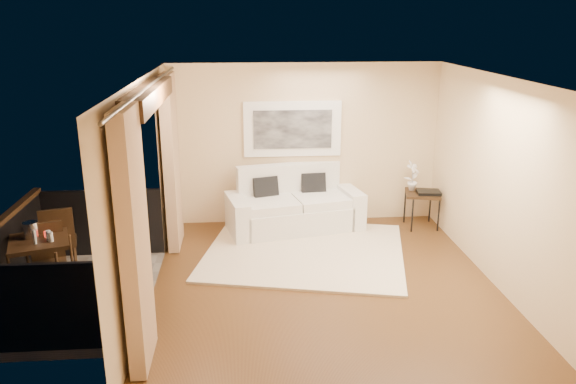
{
  "coord_description": "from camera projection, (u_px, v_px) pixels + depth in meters",
  "views": [
    {
      "loc": [
        -1.04,
        -6.69,
        3.41
      ],
      "look_at": [
        -0.42,
        0.8,
        1.05
      ],
      "focal_mm": 35.0,
      "sensor_mm": 36.0,
      "label": 1
    }
  ],
  "objects": [
    {
      "name": "tray",
      "position": [
        429.0,
        192.0,
        9.26
      ],
      "size": [
        0.41,
        0.32,
        0.05
      ],
      "primitive_type": "cube",
      "rotation": [
        0.0,
        0.0,
        -0.12
      ],
      "color": "black",
      "rests_on": "side_table"
    },
    {
      "name": "artwork",
      "position": [
        293.0,
        129.0,
        9.31
      ],
      "size": [
        1.62,
        0.07,
        0.92
      ],
      "color": "white",
      "rests_on": "room_shell"
    },
    {
      "name": "glass_a",
      "position": [
        51.0,
        237.0,
        6.77
      ],
      "size": [
        0.06,
        0.06,
        0.12
      ],
      "primitive_type": "cylinder",
      "color": "silver",
      "rests_on": "bistro_table"
    },
    {
      "name": "side_table",
      "position": [
        422.0,
        196.0,
        9.35
      ],
      "size": [
        0.67,
        0.67,
        0.6
      ],
      "rotation": [
        0.0,
        0.0,
        -0.23
      ],
      "color": "#301E10",
      "rests_on": "floor"
    },
    {
      "name": "bistro_table",
      "position": [
        40.0,
        246.0,
        6.87
      ],
      "size": [
        0.86,
        0.86,
        0.8
      ],
      "rotation": [
        0.0,
        0.0,
        0.32
      ],
      "color": "#301E10",
      "rests_on": "balcony"
    },
    {
      "name": "ice_bucket",
      "position": [
        31.0,
        230.0,
        6.89
      ],
      "size": [
        0.18,
        0.18,
        0.2
      ],
      "primitive_type": "cylinder",
      "color": "silver",
      "rests_on": "bistro_table"
    },
    {
      "name": "curtains",
      "position": [
        157.0,
        193.0,
        6.9
      ],
      "size": [
        0.16,
        4.8,
        2.64
      ],
      "color": "tan",
      "rests_on": "ground"
    },
    {
      "name": "balcony_chair_far",
      "position": [
        59.0,
        237.0,
        7.54
      ],
      "size": [
        0.53,
        0.53,
        0.99
      ],
      "rotation": [
        0.0,
        0.0,
        3.41
      ],
      "color": "#301E10",
      "rests_on": "balcony"
    },
    {
      "name": "vase",
      "position": [
        35.0,
        237.0,
        6.69
      ],
      "size": [
        0.04,
        0.04,
        0.18
      ],
      "primitive_type": "cylinder",
      "color": "silver",
      "rests_on": "bistro_table"
    },
    {
      "name": "balcony",
      "position": [
        68.0,
        281.0,
        7.15
      ],
      "size": [
        1.81,
        2.6,
        1.17
      ],
      "color": "#605B56",
      "rests_on": "ground"
    },
    {
      "name": "floor",
      "position": [
        325.0,
        284.0,
        7.46
      ],
      "size": [
        5.0,
        5.0,
        0.0
      ],
      "primitive_type": "plane",
      "color": "#563619",
      "rests_on": "ground"
    },
    {
      "name": "balcony_chair_near",
      "position": [
        48.0,
        254.0,
        7.06
      ],
      "size": [
        0.51,
        0.52,
        0.94
      ],
      "rotation": [
        0.0,
        0.0,
        0.33
      ],
      "color": "#301E10",
      "rests_on": "balcony"
    },
    {
      "name": "rug",
      "position": [
        305.0,
        251.0,
        8.46
      ],
      "size": [
        3.39,
        3.11,
        0.04
      ],
      "primitive_type": "cube",
      "rotation": [
        0.0,
        0.0,
        -0.22
      ],
      "color": "beige",
      "rests_on": "floor"
    },
    {
      "name": "room_shell",
      "position": [
        148.0,
        96.0,
        6.54
      ],
      "size": [
        5.0,
        6.4,
        5.0
      ],
      "color": "white",
      "rests_on": "ground"
    },
    {
      "name": "candle",
      "position": [
        46.0,
        234.0,
        6.93
      ],
      "size": [
        0.06,
        0.06,
        0.07
      ],
      "primitive_type": "cylinder",
      "color": "red",
      "rests_on": "bistro_table"
    },
    {
      "name": "orchid",
      "position": [
        413.0,
        176.0,
        9.36
      ],
      "size": [
        0.33,
        0.31,
        0.51
      ],
      "primitive_type": "imported",
      "rotation": [
        0.0,
        0.0,
        0.67
      ],
      "color": "white",
      "rests_on": "side_table"
    },
    {
      "name": "sofa",
      "position": [
        293.0,
        207.0,
        9.33
      ],
      "size": [
        2.32,
        1.37,
        1.05
      ],
      "rotation": [
        0.0,
        0.0,
        0.21
      ],
      "color": "white",
      "rests_on": "floor"
    },
    {
      "name": "glass_b",
      "position": [
        48.0,
        235.0,
        6.83
      ],
      "size": [
        0.06,
        0.06,
        0.12
      ],
      "primitive_type": "cylinder",
      "color": "silver",
      "rests_on": "bistro_table"
    }
  ]
}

